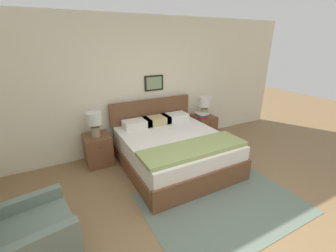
# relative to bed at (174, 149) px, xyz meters

# --- Properties ---
(ground_plane) EXTENTS (16.00, 16.00, 0.00)m
(ground_plane) POSITION_rel_bed_xyz_m (-0.28, -1.74, -0.32)
(ground_plane) COLOR olive
(wall_back) EXTENTS (7.48, 0.09, 2.60)m
(wall_back) POSITION_rel_bed_xyz_m (-0.28, 1.04, 0.98)
(wall_back) COLOR beige
(wall_back) RESTS_ON ground_plane
(area_rug_main) EXTENTS (2.17, 1.57, 0.01)m
(area_rug_main) POSITION_rel_bed_xyz_m (0.09, -1.25, -0.32)
(area_rug_main) COLOR slate
(area_rug_main) RESTS_ON ground_plane
(bed) EXTENTS (1.74, 1.95, 1.04)m
(bed) POSITION_rel_bed_xyz_m (0.00, 0.00, 0.00)
(bed) COLOR brown
(bed) RESTS_ON ground_plane
(armchair) EXTENTS (0.89, 0.87, 0.84)m
(armchair) POSITION_rel_bed_xyz_m (-2.23, -1.03, -0.03)
(armchair) COLOR slate
(armchair) RESTS_ON ground_plane
(nightstand_near_window) EXTENTS (0.45, 0.52, 0.55)m
(nightstand_near_window) POSITION_rel_bed_xyz_m (-1.19, 0.71, -0.04)
(nightstand_near_window) COLOR brown
(nightstand_near_window) RESTS_ON ground_plane
(nightstand_by_door) EXTENTS (0.45, 0.52, 0.55)m
(nightstand_by_door) POSITION_rel_bed_xyz_m (1.19, 0.71, -0.04)
(nightstand_by_door) COLOR brown
(nightstand_by_door) RESTS_ON ground_plane
(table_lamp_near_window) EXTENTS (0.27, 0.27, 0.44)m
(table_lamp_near_window) POSITION_rel_bed_xyz_m (-1.20, 0.70, 0.52)
(table_lamp_near_window) COLOR gray
(table_lamp_near_window) RESTS_ON nightstand_near_window
(table_lamp_by_door) EXTENTS (0.27, 0.27, 0.44)m
(table_lamp_by_door) POSITION_rel_bed_xyz_m (1.18, 0.70, 0.52)
(table_lamp_by_door) COLOR gray
(table_lamp_by_door) RESTS_ON nightstand_by_door
(book_thick_bottom) EXTENTS (0.21, 0.24, 0.04)m
(book_thick_bottom) POSITION_rel_bed_xyz_m (1.09, 0.67, 0.25)
(book_thick_bottom) COLOR #B7332D
(book_thick_bottom) RESTS_ON nightstand_by_door
(book_hardcover_middle) EXTENTS (0.23, 0.26, 0.04)m
(book_hardcover_middle) POSITION_rel_bed_xyz_m (1.09, 0.67, 0.29)
(book_hardcover_middle) COLOR #335693
(book_hardcover_middle) RESTS_ON book_thick_bottom
(book_novel_upper) EXTENTS (0.23, 0.29, 0.03)m
(book_novel_upper) POSITION_rel_bed_xyz_m (1.09, 0.67, 0.32)
(book_novel_upper) COLOR silver
(book_novel_upper) RESTS_ON book_hardcover_middle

